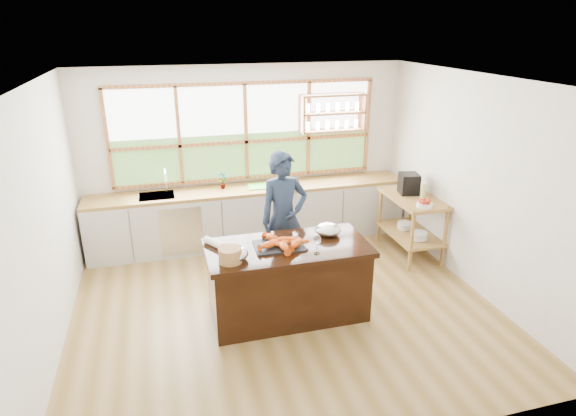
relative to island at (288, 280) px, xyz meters
name	(u,v)px	position (x,y,z in m)	size (l,w,h in m)	color
ground_plane	(283,305)	(0.00, 0.20, -0.45)	(5.00, 5.00, 0.00)	olive
room_shell	(274,157)	(0.02, 0.71, 1.30)	(5.02, 4.52, 2.71)	beige
back_counter	(251,215)	(-0.02, 2.14, 0.00)	(4.90, 0.63, 0.90)	beige
right_shelf_unit	(412,216)	(2.19, 1.09, 0.15)	(0.62, 1.10, 0.90)	olive
island	(288,280)	(0.00, 0.00, 0.00)	(1.85, 0.90, 0.90)	black
cook	(284,219)	(0.17, 0.82, 0.43)	(0.65, 0.43, 1.78)	#1B263C
potted_plant	(222,180)	(-0.42, 2.20, 0.58)	(0.15, 0.10, 0.28)	slate
cutting_board	(261,186)	(0.16, 2.14, 0.45)	(0.40, 0.30, 0.01)	#4DC547
espresso_machine	(409,184)	(2.19, 1.26, 0.60)	(0.26, 0.28, 0.30)	black
wine_bottle	(423,192)	(2.24, 0.94, 0.57)	(0.06, 0.06, 0.25)	#B2BB5F
fruit_bowl	(425,203)	(2.14, 0.71, 0.49)	(0.22, 0.22, 0.11)	silver
slate_board	(279,246)	(-0.10, 0.01, 0.45)	(0.55, 0.40, 0.02)	black
lobster_pile	(281,243)	(-0.08, -0.02, 0.50)	(0.52, 0.48, 0.08)	#DB4C15
mixing_bowl_left	(234,254)	(-0.64, -0.17, 0.51)	(0.30, 0.30, 0.15)	silver
mixing_bowl_right	(328,230)	(0.54, 0.17, 0.51)	(0.30, 0.30, 0.15)	silver
wine_glass	(317,240)	(0.25, -0.27, 0.61)	(0.08, 0.08, 0.22)	silver
wicker_basket	(230,255)	(-0.68, -0.22, 0.53)	(0.25, 0.25, 0.16)	#A46E40
parchment_roll	(214,243)	(-0.80, 0.21, 0.49)	(0.08, 0.08, 0.30)	white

